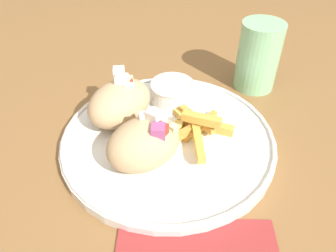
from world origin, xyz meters
TOP-DOWN VIEW (x-y plane):
  - table at (0.00, 0.00)m, footprint 1.46×1.46m
  - plate at (-0.01, -0.03)m, footprint 0.31×0.31m
  - pita_sandwich_near at (-0.05, -0.08)m, footprint 0.13×0.12m
  - pita_sandwich_far at (-0.08, 0.01)m, footprint 0.13×0.13m
  - fries_pile at (0.02, -0.03)m, footprint 0.10×0.13m
  - sauce_ramekin at (0.00, 0.05)m, footprint 0.07×0.07m
  - water_glass at (0.16, 0.11)m, footprint 0.07×0.07m

SIDE VIEW (x-z plane):
  - table at x=0.00m, z-range 0.30..1.02m
  - plate at x=-0.01m, z-range 0.72..0.74m
  - fries_pile at x=0.02m, z-range 0.73..0.77m
  - sauce_ramekin at x=0.00m, z-range 0.74..0.77m
  - pita_sandwich_far at x=-0.08m, z-range 0.73..0.81m
  - pita_sandwich_near at x=-0.05m, z-range 0.73..0.81m
  - water_glass at x=0.16m, z-range 0.72..0.84m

